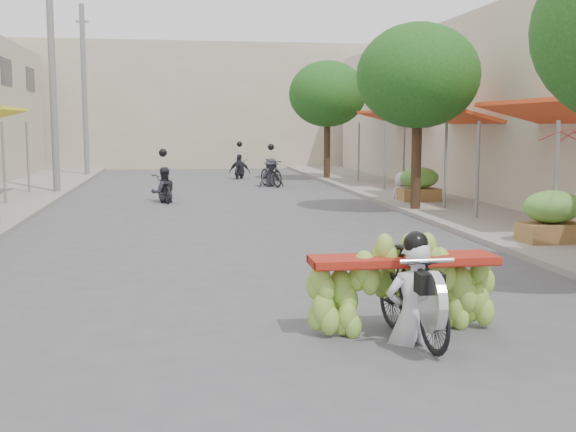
{
  "coord_description": "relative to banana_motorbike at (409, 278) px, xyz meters",
  "views": [
    {
      "loc": [
        -1.25,
        -5.35,
        2.47
      ],
      "look_at": [
        0.41,
        5.27,
        1.1
      ],
      "focal_mm": 45.0,
      "sensor_mm": 36.0,
      "label": 1
    }
  ],
  "objects": [
    {
      "name": "pedestrian",
      "position": [
        4.52,
        14.34,
        0.23
      ],
      "size": [
        0.93,
        0.71,
        1.66
      ],
      "rotation": [
        0.0,
        0.0,
        3.45
      ],
      "color": "silver",
      "rests_on": "ground"
    },
    {
      "name": "bg_motorbike_c",
      "position": [
        0.26,
        25.04,
        0.1
      ],
      "size": [
        1.09,
        1.64,
        1.95
      ],
      "color": "black",
      "rests_on": "ground"
    },
    {
      "name": "produce_crate_mid",
      "position": [
        4.81,
        5.52,
        -0.0
      ],
      "size": [
        1.2,
        0.88,
        1.16
      ],
      "color": "olive",
      "rests_on": "ground"
    },
    {
      "name": "street_tree_mid",
      "position": [
        4.01,
        11.52,
        3.07
      ],
      "size": [
        3.4,
        3.4,
        5.25
      ],
      "color": "#3A2719",
      "rests_on": "ground"
    },
    {
      "name": "produce_crate_far",
      "position": [
        4.81,
        13.52,
        -0.0
      ],
      "size": [
        1.2,
        0.88,
        1.16
      ],
      "color": "olive",
      "rests_on": "ground"
    },
    {
      "name": "far_building",
      "position": [
        -1.39,
        35.52,
        2.78
      ],
      "size": [
        20.0,
        6.0,
        7.0
      ],
      "primitive_type": "cube",
      "color": "#B7A890",
      "rests_on": "ground"
    },
    {
      "name": "utility_pole_back",
      "position": [
        -6.79,
        27.52,
        3.31
      ],
      "size": [
        0.6,
        0.24,
        8.0
      ],
      "color": "slate",
      "rests_on": "ground"
    },
    {
      "name": "banana_motorbike",
      "position": [
        0.0,
        0.0,
        0.0
      ],
      "size": [
        2.22,
        1.92,
        2.16
      ],
      "color": "black",
      "rests_on": "ground"
    },
    {
      "name": "sidewalk_right",
      "position": [
        5.61,
        12.52,
        -0.66
      ],
      "size": [
        4.0,
        60.0,
        0.12
      ],
      "primitive_type": "cube",
      "color": "gray",
      "rests_on": "ground"
    },
    {
      "name": "bg_motorbike_a",
      "position": [
        -3.02,
        15.34,
        0.04
      ],
      "size": [
        0.91,
        1.62,
        1.95
      ],
      "color": "black",
      "rests_on": "ground"
    },
    {
      "name": "bg_motorbike_b",
      "position": [
        1.12,
        20.61,
        0.11
      ],
      "size": [
        1.18,
        1.93,
        1.95
      ],
      "color": "black",
      "rests_on": "ground"
    },
    {
      "name": "utility_pole_far",
      "position": [
        -6.79,
        18.52,
        3.31
      ],
      "size": [
        0.6,
        0.24,
        8.0
      ],
      "color": "slate",
      "rests_on": "ground"
    },
    {
      "name": "street_tree_far",
      "position": [
        4.01,
        23.52,
        3.07
      ],
      "size": [
        3.4,
        3.4,
        5.25
      ],
      "color": "#3A2719",
      "rests_on": "ground"
    }
  ]
}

